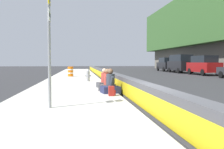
{
  "coord_description": "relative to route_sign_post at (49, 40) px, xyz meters",
  "views": [
    {
      "loc": [
        -6.69,
        2.14,
        1.54
      ],
      "look_at": [
        6.25,
        0.32,
        0.83
      ],
      "focal_mm": 36.96,
      "sensor_mm": 36.0,
      "label": 1
    }
  ],
  "objects": [
    {
      "name": "fire_hydrant",
      "position": [
        9.71,
        -1.51,
        -1.62
      ],
      "size": [
        0.26,
        0.46,
        0.88
      ],
      "color": "gray",
      "rests_on": "sidewalk_strip"
    },
    {
      "name": "seated_person_rear",
      "position": [
        5.38,
        -2.24,
        -1.74
      ],
      "size": [
        0.79,
        0.88,
        1.05
      ],
      "color": "#424247",
      "rests_on": "sidewalk_strip"
    },
    {
      "name": "sidewalk_strip",
      "position": [
        -0.49,
        -0.39,
        -2.14
      ],
      "size": [
        80.0,
        4.4,
        0.14
      ],
      "primitive_type": "cube",
      "color": "#B5B2A8",
      "rests_on": "ground_plane"
    },
    {
      "name": "parked_car_fourth",
      "position": [
        18.14,
        -15.35,
        -1.03
      ],
      "size": [
        4.81,
        2.07,
        2.28
      ],
      "color": "maroon",
      "rests_on": "ground_plane"
    },
    {
      "name": "construction_barrel",
      "position": [
        15.53,
        -0.02,
        -1.59
      ],
      "size": [
        0.54,
        0.54,
        0.95
      ],
      "color": "orange",
      "rests_on": "sidewalk_strip"
    },
    {
      "name": "parked_car_far",
      "position": [
        29.89,
        -15.34,
        -1.03
      ],
      "size": [
        4.87,
        2.21,
        2.28
      ],
      "color": "black",
      "rests_on": "ground_plane"
    },
    {
      "name": "backpack",
      "position": [
        2.23,
        -2.21,
        -1.88
      ],
      "size": [
        0.32,
        0.28,
        0.4
      ],
      "color": "maroon",
      "rests_on": "sidewalk_strip"
    },
    {
      "name": "parked_car_midline",
      "position": [
        23.9,
        -15.09,
        -0.86
      ],
      "size": [
        5.13,
        2.17,
        2.56
      ],
      "color": "black",
      "rests_on": "ground_plane"
    },
    {
      "name": "jersey_barrier",
      "position": [
        -0.49,
        -3.04,
        -1.79
      ],
      "size": [
        76.0,
        0.45,
        0.85
      ],
      "color": "#47474C",
      "rests_on": "ground_plane"
    },
    {
      "name": "seated_person_middle",
      "position": [
        4.02,
        -2.25,
        -1.74
      ],
      "size": [
        0.85,
        0.93,
        1.07
      ],
      "color": "#424247",
      "rests_on": "sidewalk_strip"
    },
    {
      "name": "ground_plane",
      "position": [
        -0.49,
        -3.04,
        -2.21
      ],
      "size": [
        160.0,
        160.0,
        0.0
      ],
      "primitive_type": "plane",
      "color": "#2B2B2D",
      "rests_on": "ground"
    },
    {
      "name": "seated_person_foreground",
      "position": [
        3.11,
        -2.28,
        -1.72
      ],
      "size": [
        0.8,
        0.9,
        1.11
      ],
      "color": "#23284C",
      "rests_on": "sidewalk_strip"
    },
    {
      "name": "route_sign_post",
      "position": [
        0.0,
        0.0,
        0.0
      ],
      "size": [
        0.44,
        0.09,
        3.6
      ],
      "color": "gray",
      "rests_on": "sidewalk_strip"
    }
  ]
}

